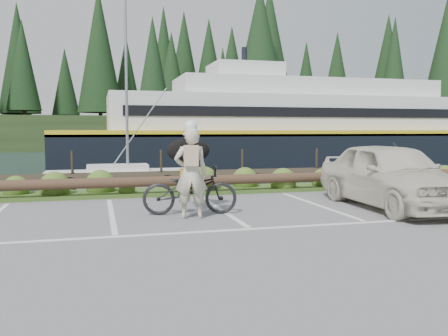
# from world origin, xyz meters

# --- Properties ---
(ground) EXTENTS (72.00, 72.00, 0.00)m
(ground) POSITION_xyz_m (0.00, 0.00, 0.00)
(ground) COLOR #5F5F61
(harbor_backdrop) EXTENTS (170.00, 160.00, 30.00)m
(harbor_backdrop) POSITION_xyz_m (0.39, 78.52, -0.00)
(harbor_backdrop) COLOR #18293A
(harbor_backdrop) RESTS_ON ground
(vegetation_strip) EXTENTS (34.00, 1.60, 0.10)m
(vegetation_strip) POSITION_xyz_m (0.00, 5.30, 0.05)
(vegetation_strip) COLOR #3D5B21
(vegetation_strip) RESTS_ON ground
(log_rail) EXTENTS (32.00, 0.30, 0.60)m
(log_rail) POSITION_xyz_m (0.00, 4.60, 0.00)
(log_rail) COLOR #443021
(log_rail) RESTS_ON ground
(bicycle) EXTENTS (2.25, 1.06, 1.14)m
(bicycle) POSITION_xyz_m (-0.84, 1.53, 0.57)
(bicycle) COLOR black
(bicycle) RESTS_ON ground
(cyclist) EXTENTS (0.79, 0.58, 2.00)m
(cyclist) POSITION_xyz_m (-0.92, 1.03, 1.00)
(cyclist) COLOR beige
(cyclist) RESTS_ON ground
(dog) EXTENTS (0.67, 1.13, 0.61)m
(dog) POSITION_xyz_m (-0.74, 2.22, 1.45)
(dog) COLOR black
(dog) RESTS_ON bicycle
(parked_car) EXTENTS (2.11, 4.91, 1.65)m
(parked_car) POSITION_xyz_m (4.21, 1.19, 0.83)
(parked_car) COLOR beige
(parked_car) RESTS_ON ground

